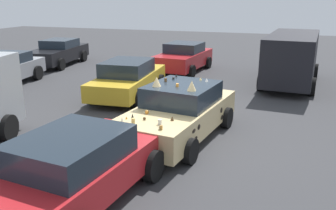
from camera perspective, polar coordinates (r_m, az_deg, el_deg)
ground_plane at (r=10.13m, az=1.61°, el=-5.04°), size 60.00×60.00×0.00m
art_car_decorated at (r=9.93m, az=1.76°, el=-1.08°), size 4.56×2.51×1.71m
parked_van_row_back_far at (r=16.69m, az=18.65°, el=7.11°), size 5.47×2.46×2.18m
parked_sedan_behind_left at (r=18.92m, az=2.43°, el=7.42°), size 4.24×2.35×1.43m
parked_sedan_row_back_center at (r=17.35m, az=-24.34°, el=5.09°), size 4.45×2.37×1.36m
parked_sedan_near_left at (r=21.55m, az=-16.66°, el=7.84°), size 4.65×2.37×1.39m
parked_sedan_far_left at (r=14.14m, az=-6.19°, el=4.12°), size 4.56×2.22×1.40m
parked_sedan_behind_right at (r=7.03m, az=-13.83°, el=-9.36°), size 4.29×2.31×1.40m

